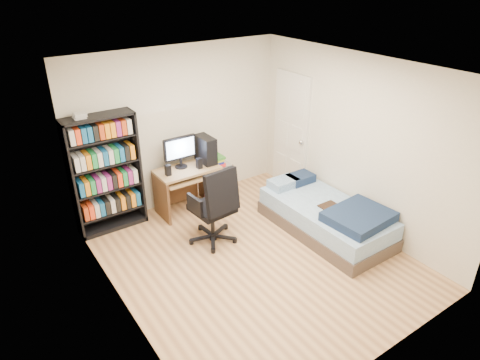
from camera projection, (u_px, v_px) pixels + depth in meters
room at (256, 174)px, 5.15m from camera, size 3.58×4.08×2.58m
media_shelf at (106, 173)px, 6.02m from camera, size 0.97×0.32×1.80m
computer_desk at (191, 170)px, 6.65m from camera, size 0.96×0.56×1.21m
office_chair at (215, 219)px, 5.91m from camera, size 0.74×0.74×1.15m
wire_cart at (215, 172)px, 6.89m from camera, size 0.50×0.36×0.80m
bed at (327, 217)px, 6.19m from camera, size 0.99×1.97×0.56m
door at (291, 133)px, 7.13m from camera, size 0.12×0.80×2.00m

